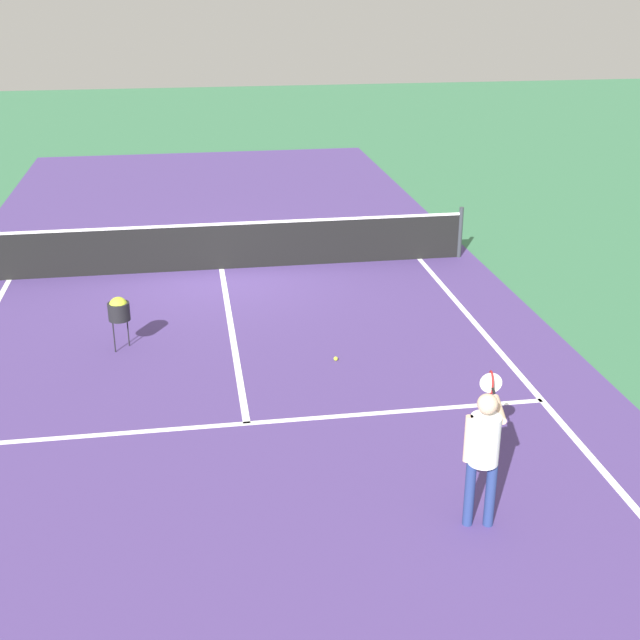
% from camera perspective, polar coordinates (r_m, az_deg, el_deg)
% --- Properties ---
extents(ground_plane, '(60.00, 60.00, 0.00)m').
position_cam_1_polar(ground_plane, '(17.12, -6.67, 3.44)').
color(ground_plane, '#38724C').
extents(court_surface_inbounds, '(10.62, 24.40, 0.00)m').
position_cam_1_polar(court_surface_inbounds, '(17.12, -6.67, 3.44)').
color(court_surface_inbounds, '#4C387A').
rests_on(court_surface_inbounds, ground_plane).
extents(line_sideline_right, '(0.10, 11.89, 0.01)m').
position_cam_1_polar(line_sideline_right, '(12.56, 13.95, -4.33)').
color(line_sideline_right, white).
rests_on(line_sideline_right, ground_plane).
extents(line_service_near, '(8.22, 0.10, 0.01)m').
position_cam_1_polar(line_service_near, '(11.26, -4.96, -6.97)').
color(line_service_near, white).
rests_on(line_service_near, ground_plane).
extents(line_center_service, '(0.10, 6.40, 0.01)m').
position_cam_1_polar(line_center_service, '(14.13, -5.99, -0.68)').
color(line_center_service, white).
rests_on(line_center_service, ground_plane).
extents(net, '(10.01, 0.09, 1.07)m').
position_cam_1_polar(net, '(16.97, -6.74, 5.01)').
color(net, '#33383D').
rests_on(net, ground_plane).
extents(player_near, '(0.68, 1.12, 1.57)m').
position_cam_1_polar(player_near, '(9.01, 11.01, -8.27)').
color(player_near, navy).
rests_on(player_near, ground_plane).
extents(ball_hopper, '(0.34, 0.34, 0.87)m').
position_cam_1_polar(ball_hopper, '(13.47, -13.44, 0.71)').
color(ball_hopper, black).
rests_on(ball_hopper, ground_plane).
extents(tennis_ball_mid_court, '(0.07, 0.07, 0.07)m').
position_cam_1_polar(tennis_ball_mid_court, '(12.95, 1.07, -2.63)').
color(tennis_ball_mid_court, '#CCE033').
rests_on(tennis_ball_mid_court, ground_plane).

